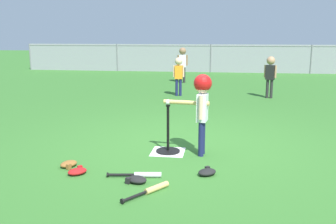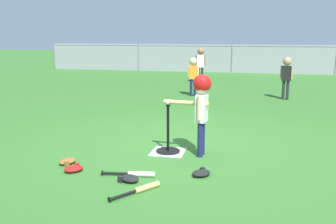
% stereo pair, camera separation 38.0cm
% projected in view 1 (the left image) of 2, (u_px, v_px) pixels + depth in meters
% --- Properties ---
extents(ground_plane, '(60.00, 60.00, 0.00)m').
position_uv_depth(ground_plane, '(186.00, 145.00, 5.35)').
color(ground_plane, '#336B28').
extents(home_plate, '(0.44, 0.44, 0.01)m').
position_uv_depth(home_plate, '(168.00, 152.00, 5.03)').
color(home_plate, white).
rests_on(home_plate, ground_plane).
extents(batting_tee, '(0.32, 0.32, 0.65)m').
position_uv_depth(batting_tee, '(168.00, 145.00, 5.01)').
color(batting_tee, black).
rests_on(batting_tee, ground_plane).
extents(baseball_on_tee, '(0.07, 0.07, 0.07)m').
position_uv_depth(baseball_on_tee, '(168.00, 102.00, 4.89)').
color(baseball_on_tee, white).
rests_on(baseball_on_tee, batting_tee).
extents(batter_child, '(0.63, 0.30, 1.06)m').
position_uv_depth(batter_child, '(202.00, 98.00, 4.76)').
color(batter_child, '#191E4C').
rests_on(batter_child, ground_plane).
extents(fielder_near_left, '(0.29, 0.19, 0.98)m').
position_uv_depth(fielder_near_left, '(179.00, 71.00, 9.52)').
color(fielder_near_left, '#191E4C').
rests_on(fielder_near_left, ground_plane).
extents(fielder_deep_right, '(0.34, 0.23, 1.14)m').
position_uv_depth(fielder_deep_right, '(183.00, 60.00, 12.11)').
color(fielder_deep_right, '#262626').
rests_on(fielder_deep_right, ground_plane).
extents(fielder_deep_center, '(0.29, 0.20, 1.03)m').
position_uv_depth(fielder_deep_center, '(270.00, 71.00, 9.16)').
color(fielder_deep_center, '#262626').
rests_on(fielder_deep_center, ground_plane).
extents(spare_bat_silver, '(0.61, 0.14, 0.06)m').
position_uv_depth(spare_bat_silver, '(142.00, 175.00, 4.13)').
color(spare_bat_silver, silver).
rests_on(spare_bat_silver, ground_plane).
extents(spare_bat_wood, '(0.40, 0.51, 0.06)m').
position_uv_depth(spare_bat_wood, '(152.00, 189.00, 3.74)').
color(spare_bat_wood, '#DBB266').
rests_on(spare_bat_wood, ground_plane).
extents(glove_by_plate, '(0.26, 0.23, 0.07)m').
position_uv_depth(glove_by_plate, '(137.00, 180.00, 3.98)').
color(glove_by_plate, black).
rests_on(glove_by_plate, ground_plane).
extents(glove_near_bats, '(0.27, 0.27, 0.07)m').
position_uv_depth(glove_near_bats, '(77.00, 171.00, 4.23)').
color(glove_near_bats, '#B21919').
rests_on(glove_near_bats, ground_plane).
extents(glove_tossed_aside, '(0.27, 0.27, 0.07)m').
position_uv_depth(glove_tossed_aside, '(207.00, 172.00, 4.20)').
color(glove_tossed_aside, black).
rests_on(glove_tossed_aside, ground_plane).
extents(glove_outfield_drop, '(0.24, 0.27, 0.07)m').
position_uv_depth(glove_outfield_drop, '(69.00, 164.00, 4.46)').
color(glove_outfield_drop, brown).
rests_on(glove_outfield_drop, ground_plane).
extents(outfield_fence, '(16.06, 0.06, 1.15)m').
position_uv_depth(outfield_fence, '(211.00, 57.00, 15.51)').
color(outfield_fence, slate).
rests_on(outfield_fence, ground_plane).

